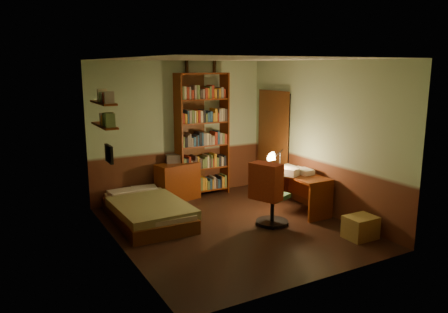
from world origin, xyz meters
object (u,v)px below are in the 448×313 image
bookshelf (202,135)px  cardboard_box_a (360,227)px  bed (147,204)px  desk_lamp (280,156)px  cardboard_box_b (360,227)px  dresser (178,182)px  mini_stereo (173,159)px  office_chair (273,194)px  desk (298,192)px

bookshelf → cardboard_box_a: bookshelf is taller
bed → desk_lamp: (2.26, -0.58, 0.67)m
cardboard_box_b → cardboard_box_a: bearing=-134.6°
dresser → mini_stereo: mini_stereo is taller
cardboard_box_a → office_chair: bearing=125.5°
desk_lamp → office_chair: (-0.56, -0.58, -0.45)m
dresser → bookshelf: bearing=-1.5°
cardboard_box_a → cardboard_box_b: cardboard_box_a is taller
desk_lamp → cardboard_box_a: bearing=-81.2°
bookshelf → office_chair: bookshelf is taller
bookshelf → mini_stereo: bearing=170.9°
office_chair → desk_lamp: bearing=24.4°
desk → cardboard_box_b: desk is taller
cardboard_box_b → office_chair: bearing=130.6°
bookshelf → desk: size_ratio=1.92×
desk_lamp → office_chair: desk_lamp is taller
desk → office_chair: office_chair is taller
dresser → desk_lamp: desk_lamp is taller
bed → desk_lamp: desk_lamp is taller
desk_lamp → cardboard_box_b: bearing=-77.8°
desk → bed: bearing=163.5°
bed → mini_stereo: 1.36m
cardboard_box_a → bookshelf: bearing=108.2°
mini_stereo → bookshelf: bookshelf is taller
bed → desk_lamp: 2.42m
bookshelf → desk_lamp: (0.80, -1.46, -0.24)m
cardboard_box_b → dresser: bearing=119.6°
bed → office_chair: office_chair is taller
desk → dresser: bearing=136.4°
dresser → mini_stereo: 0.45m
desk_lamp → office_chair: size_ratio=0.57×
cardboard_box_a → desk: bearing=90.2°
bookshelf → cardboard_box_a: size_ratio=5.34×
desk_lamp → desk: bearing=-43.0°
dresser → bookshelf: size_ratio=0.33×
dresser → cardboard_box_b: (1.69, -2.98, -0.23)m
desk → cardboard_box_a: desk is taller
dresser → cardboard_box_a: (1.60, -3.07, -0.19)m
bed → desk: size_ratio=1.55×
mini_stereo → cardboard_box_a: size_ratio=0.62×
desk → cardboard_box_a: bearing=-88.5°
bookshelf → desk_lamp: bearing=-66.5°
mini_stereo → cardboard_box_b: (1.71, -3.11, -0.66)m
cardboard_box_a → cardboard_box_b: bearing=45.4°
dresser → mini_stereo: bearing=90.5°
desk → office_chair: 0.89m
desk_lamp → dresser: bearing=135.7°
dresser → cardboard_box_a: bearing=-72.4°
desk → desk_lamp: bearing=137.6°
cardboard_box_a → bed: bearing=137.7°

